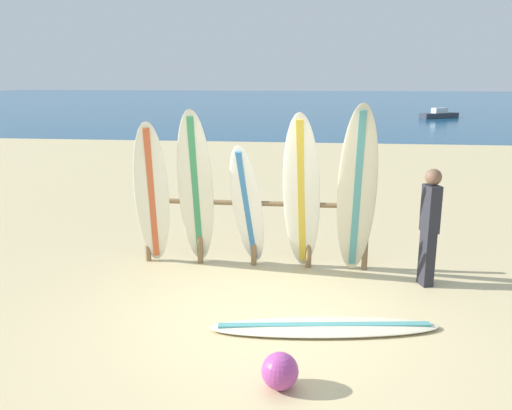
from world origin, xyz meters
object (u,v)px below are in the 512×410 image
at_px(surfboard_rack, 254,221).
at_px(surfboard_leaning_far_left, 152,195).
at_px(surfboard_leaning_center_left, 248,208).
at_px(beach_ball, 280,371).
at_px(beachgoer_standing, 430,222).
at_px(small_boat_offshore, 439,114).
at_px(surfboard_leaning_center, 301,194).
at_px(surfboard_leaning_center_right, 357,192).
at_px(surfboard_leaning_left, 196,190).
at_px(surfboard_lying_on_sand, 324,327).

bearing_deg(surfboard_rack, surfboard_leaning_far_left, -170.01).
bearing_deg(surfboard_leaning_center_left, beach_ball, -76.84).
xyz_separation_m(beachgoer_standing, small_boat_offshore, (6.90, 31.50, -0.68)).
bearing_deg(surfboard_leaning_center, surfboard_leaning_center_right, -2.15).
xyz_separation_m(surfboard_leaning_far_left, beach_ball, (2.21, -3.10, -0.99)).
distance_m(surfboard_rack, surfboard_leaning_center_left, 0.42).
relative_size(surfboard_leaning_center_left, surfboard_leaning_center_right, 0.78).
bearing_deg(surfboard_leaning_left, surfboard_leaning_center, 0.24).
height_order(beachgoer_standing, small_boat_offshore, beachgoer_standing).
bearing_deg(surfboard_lying_on_sand, surfboard_leaning_far_left, 145.30).
bearing_deg(surfboard_leaning_center, surfboard_leaning_far_left, -179.51).
bearing_deg(surfboard_leaning_center, surfboard_lying_on_sand, -79.10).
height_order(surfboard_leaning_center, beachgoer_standing, surfboard_leaning_center).
bearing_deg(surfboard_leaning_center, surfboard_leaning_left, -179.76).
height_order(surfboard_rack, beach_ball, surfboard_rack).
xyz_separation_m(beachgoer_standing, beach_ball, (-1.91, -2.85, -0.76)).
xyz_separation_m(surfboard_leaning_center_left, small_boat_offshore, (9.52, 31.27, -0.76)).
relative_size(surfboard_leaning_left, small_boat_offshore, 0.86).
distance_m(surfboard_leaning_center, surfboard_lying_on_sand, 2.24).
distance_m(surfboard_leaning_center, surfboard_leaning_center_right, 0.81).
relative_size(surfboard_leaning_center, beach_ball, 6.81).
height_order(surfboard_leaning_far_left, small_boat_offshore, surfboard_leaning_far_left).
distance_m(surfboard_leaning_center_left, beachgoer_standing, 2.64).
height_order(surfboard_rack, surfboard_leaning_far_left, surfboard_leaning_far_left).
relative_size(surfboard_leaning_center_right, small_boat_offshore, 0.89).
height_order(surfboard_leaning_far_left, surfboard_leaning_left, surfboard_leaning_left).
distance_m(surfboard_lying_on_sand, small_boat_offshore, 34.12).
bearing_deg(surfboard_leaning_center, beach_ball, -91.57).
distance_m(surfboard_leaning_center_right, small_boat_offshore, 32.25).
bearing_deg(beach_ball, beachgoer_standing, 56.17).
bearing_deg(surfboard_leaning_center_left, surfboard_lying_on_sand, -57.22).
bearing_deg(surfboard_leaning_center, small_boat_offshore, 74.39).
bearing_deg(beachgoer_standing, beach_ball, -123.83).
bearing_deg(surfboard_leaning_center_right, small_boat_offshore, 75.80).
bearing_deg(small_boat_offshore, surfboard_rack, -107.00).
relative_size(surfboard_leaning_center, small_boat_offshore, 0.85).
bearing_deg(surfboard_leaning_left, surfboard_leaning_center_right, -0.56).
bearing_deg(surfboard_lying_on_sand, surfboard_leaning_center_right, 76.03).
xyz_separation_m(surfboard_rack, surfboard_lying_on_sand, (1.10, -2.11, -0.69)).
distance_m(surfboard_leaning_left, surfboard_leaning_center_left, 0.84).
height_order(surfboard_leaning_far_left, surfboard_leaning_center_right, surfboard_leaning_center_right).
height_order(surfboard_rack, surfboard_lying_on_sand, surfboard_rack).
bearing_deg(surfboard_leaning_center_left, beachgoer_standing, -4.90).
xyz_separation_m(surfboard_leaning_far_left, surfboard_leaning_center_left, (1.49, -0.03, -0.15)).
xyz_separation_m(surfboard_rack, surfboard_leaning_far_left, (-1.55, -0.27, 0.44)).
bearing_deg(surfboard_rack, surfboard_leaning_center, -18.74).
bearing_deg(surfboard_leaning_center, beachgoer_standing, -8.61).
distance_m(surfboard_leaning_far_left, surfboard_leaning_left, 0.69).
xyz_separation_m(surfboard_leaning_far_left, surfboard_lying_on_sand, (2.65, -1.83, -1.13)).
height_order(surfboard_leaning_center_right, surfboard_lying_on_sand, surfboard_leaning_center_right).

